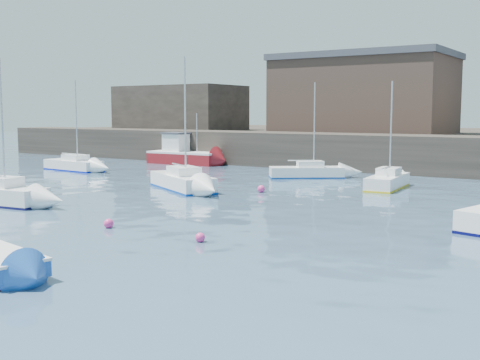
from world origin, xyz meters
The scene contains 13 objects.
water centered at (0.00, 0.00, 0.00)m, with size 220.00×220.00×0.00m, color #2D4760.
quay_wall centered at (0.00, 35.00, 1.50)m, with size 90.00×5.00×3.00m, color #28231E.
land_strip centered at (0.00, 53.00, 1.40)m, with size 90.00×32.00×2.80m, color #28231E.
warehouse centered at (-6.00, 43.00, 6.62)m, with size 16.40×10.40×7.60m.
bldg_west centered at (-28.00, 42.00, 5.30)m, with size 14.00×8.00×5.00m.
fishing_boat centered at (-19.17, 31.49, 0.92)m, with size 7.24×2.95×4.73m.
sailboat_b centered at (-7.38, 16.64, 0.53)m, with size 6.54×4.91×8.19m.
sailboat_e centered at (-22.75, 21.40, 0.48)m, with size 5.90×2.28×7.44m.
sailboat_f centered at (3.21, 24.27, 0.48)m, with size 2.13×5.35×6.79m.
sailboat_h centered at (-3.92, 27.02, 0.46)m, with size 5.39×4.63×6.99m.
buoy_near centered at (-2.06, 5.08, 0.00)m, with size 0.41×0.41×0.41m, color #F1378A.
buoy_mid centered at (2.80, 5.00, 0.00)m, with size 0.37×0.37×0.37m, color #F1378A.
buoy_far centered at (-2.55, 18.23, 0.00)m, with size 0.45×0.45×0.45m, color #F1378A.
Camera 1 is at (16.19, -12.68, 4.85)m, focal length 45.00 mm.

